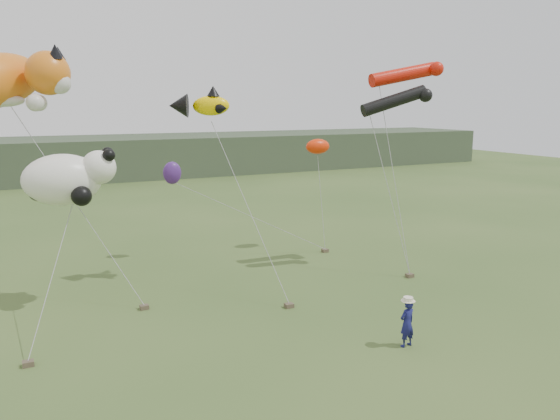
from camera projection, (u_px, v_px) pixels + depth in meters
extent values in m
plane|color=#385123|center=(347.00, 336.00, 17.56)|extent=(120.00, 120.00, 0.00)
cube|color=#2D3D28|center=(109.00, 157.00, 56.77)|extent=(90.00, 12.00, 4.00)
imported|color=#161854|center=(407.00, 323.00, 16.71)|extent=(0.59, 0.43, 1.50)
cube|color=brown|center=(144.00, 307.00, 19.89)|extent=(0.31, 0.25, 0.16)
cube|color=brown|center=(289.00, 305.00, 20.05)|extent=(0.31, 0.25, 0.16)
cube|color=brown|center=(410.00, 275.00, 23.56)|extent=(0.31, 0.25, 0.16)
cube|color=brown|center=(28.00, 363.00, 15.56)|extent=(0.31, 0.25, 0.16)
cube|color=brown|center=(325.00, 251.00, 27.58)|extent=(0.31, 0.25, 0.16)
sphere|color=orange|center=(48.00, 73.00, 20.75)|extent=(1.66, 1.66, 1.66)
cone|color=black|center=(55.00, 51.00, 20.31)|extent=(0.52, 0.63, 0.63)
cone|color=black|center=(58.00, 53.00, 21.21)|extent=(0.52, 0.60, 0.59)
sphere|color=beige|center=(60.00, 83.00, 20.74)|extent=(0.83, 0.83, 0.83)
ellipsoid|color=beige|center=(2.00, 100.00, 20.79)|extent=(1.63, 0.81, 0.51)
sphere|color=beige|center=(35.00, 103.00, 20.23)|extent=(0.65, 0.65, 0.65)
sphere|color=beige|center=(39.00, 103.00, 21.45)|extent=(0.65, 0.65, 0.65)
ellipsoid|color=#FFD200|center=(211.00, 106.00, 22.00)|extent=(1.62, 1.19, 0.82)
cone|color=black|center=(178.00, 106.00, 21.73)|extent=(1.06, 1.17, 0.95)
cone|color=black|center=(213.00, 91.00, 21.93)|extent=(0.53, 0.53, 0.42)
cone|color=black|center=(223.00, 108.00, 21.69)|extent=(0.56, 0.59, 0.42)
cone|color=black|center=(214.00, 108.00, 22.62)|extent=(0.56, 0.59, 0.42)
cylinder|color=black|center=(394.00, 101.00, 23.76)|extent=(3.06, 1.18, 1.39)
sphere|color=black|center=(426.00, 95.00, 23.87)|extent=(0.59, 0.59, 0.59)
cylinder|color=red|center=(403.00, 75.00, 24.32)|extent=(3.32, 0.94, 1.18)
sphere|color=red|center=(436.00, 69.00, 24.44)|extent=(0.64, 0.64, 0.64)
ellipsoid|color=white|center=(63.00, 180.00, 19.45)|extent=(2.75, 1.83, 1.83)
sphere|color=white|center=(99.00, 167.00, 19.63)|extent=(1.22, 1.22, 1.22)
sphere|color=black|center=(109.00, 155.00, 19.32)|extent=(0.45, 0.45, 0.45)
sphere|color=black|center=(108.00, 153.00, 20.13)|extent=(0.45, 0.45, 0.45)
sphere|color=black|center=(82.00, 196.00, 19.05)|extent=(0.71, 0.71, 0.71)
sphere|color=black|center=(38.00, 191.00, 19.44)|extent=(0.71, 0.71, 0.71)
ellipsoid|color=#F02D06|center=(318.00, 146.00, 27.49)|extent=(1.29, 0.75, 0.75)
ellipsoid|color=#451F6D|center=(172.00, 173.00, 25.80)|extent=(0.88, 0.58, 1.07)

